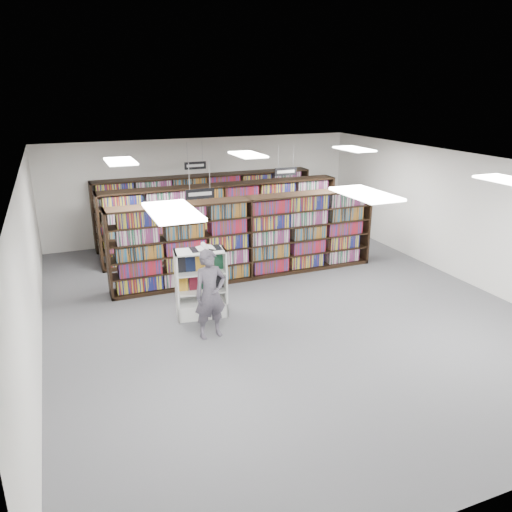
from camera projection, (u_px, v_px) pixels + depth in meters
name	position (u px, v px, depth m)	size (l,w,h in m)	color
floor	(280.00, 306.00, 11.28)	(12.00, 12.00, 0.00)	#4C4D51
ceiling	(283.00, 164.00, 10.24)	(10.00, 12.00, 0.10)	silver
wall_back	(203.00, 189.00, 16.02)	(10.00, 0.10, 3.20)	white
wall_front	(510.00, 385.00, 5.50)	(10.00, 0.10, 3.20)	white
wall_left	(30.00, 269.00, 8.98)	(0.10, 12.00, 3.20)	white
wall_right	(462.00, 217.00, 12.54)	(0.10, 12.00, 3.20)	white
bookshelf_row_near	(248.00, 238.00, 12.69)	(7.00, 0.60, 2.10)	black
bookshelf_row_mid	(223.00, 220.00, 14.45)	(7.00, 0.60, 2.10)	black
bookshelf_row_far	(206.00, 207.00, 15.94)	(7.00, 0.60, 2.10)	black
aisle_sign_left	(200.00, 193.00, 10.80)	(0.65, 0.02, 0.80)	#B2B2B7
aisle_sign_right	(286.00, 171.00, 13.62)	(0.65, 0.02, 0.80)	#B2B2B7
aisle_sign_center	(195.00, 165.00, 14.67)	(0.65, 0.02, 0.80)	#B2B2B7
troffer_front_left	(172.00, 212.00, 6.56)	(0.60, 1.20, 0.04)	white
troffer_front_center	(366.00, 194.00, 7.63)	(0.60, 1.20, 0.04)	white
troffer_front_right	(511.00, 181.00, 8.69)	(0.60, 1.20, 0.04)	white
troffer_back_left	(120.00, 161.00, 10.94)	(0.60, 1.20, 0.04)	white
troffer_back_center	(248.00, 155.00, 12.01)	(0.60, 1.20, 0.04)	white
troffer_back_right	(354.00, 149.00, 13.08)	(0.60, 1.20, 0.04)	white
endcap_display	(201.00, 294.00, 10.72)	(1.12, 0.66, 1.49)	white
open_book	(205.00, 247.00, 10.45)	(0.66, 0.40, 0.13)	black
shopper	(210.00, 294.00, 9.67)	(0.65, 0.43, 1.79)	#544F5A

